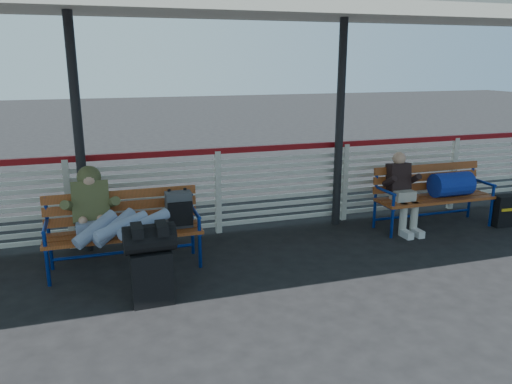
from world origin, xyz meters
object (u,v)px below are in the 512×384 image
object	(u,v)px
luggage_stack	(151,261)
traveler_man	(111,220)
bench_right	(442,187)
suitcase_side	(504,211)
companion_person	(402,191)
bench_left	(139,219)

from	to	relation	value
luggage_stack	traveler_man	xyz separation A→B (m)	(-0.35, 0.69, 0.25)
bench_right	traveler_man	distance (m)	4.78
bench_right	traveler_man	xyz separation A→B (m)	(-4.75, -0.51, 0.11)
bench_right	suitcase_side	distance (m)	1.03
bench_right	companion_person	bearing A→B (deg)	-179.67
suitcase_side	luggage_stack	bearing A→B (deg)	-167.24
companion_person	suitcase_side	xyz separation A→B (m)	(1.60, -0.30, -0.36)
bench_left	companion_person	bearing A→B (deg)	2.47
bench_right	companion_person	size ratio (longest dim) A/B	1.57
luggage_stack	bench_left	xyz separation A→B (m)	(-0.02, 1.03, 0.12)
luggage_stack	bench_left	bearing A→B (deg)	89.16
bench_right	traveler_man	size ratio (longest dim) A/B	1.10
luggage_stack	suitcase_side	distance (m)	5.40
bench_right	suitcase_side	size ratio (longest dim) A/B	3.80
bench_left	bench_right	size ratio (longest dim) A/B	1.00
bench_left	suitcase_side	size ratio (longest dim) A/B	3.80
traveler_man	companion_person	size ratio (longest dim) A/B	1.43
luggage_stack	suitcase_side	xyz separation A→B (m)	(5.32, 0.90, -0.23)
traveler_man	suitcase_side	xyz separation A→B (m)	(5.66, 0.21, -0.48)
luggage_stack	companion_person	size ratio (longest dim) A/B	0.74
traveler_man	companion_person	bearing A→B (deg)	7.15
companion_person	suitcase_side	world-z (taller)	companion_person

